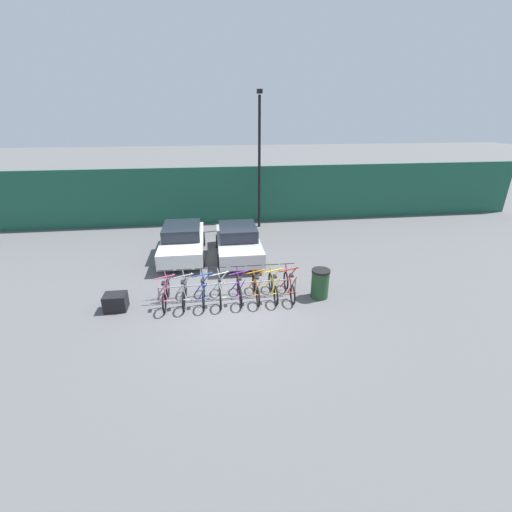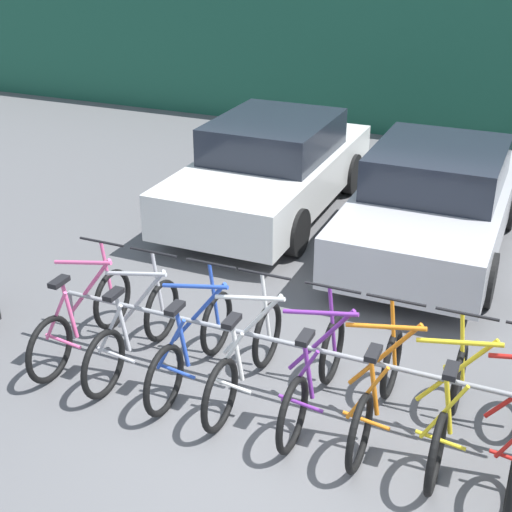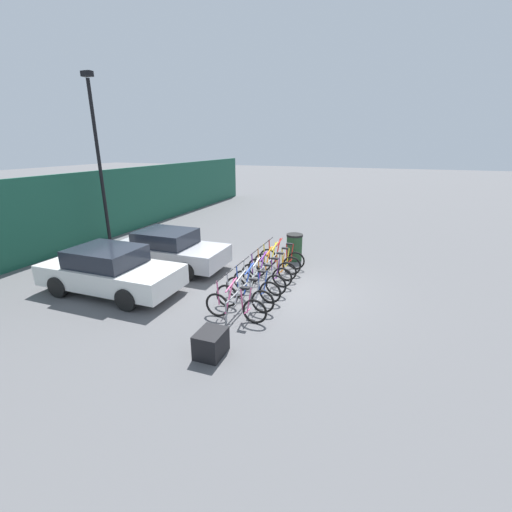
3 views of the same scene
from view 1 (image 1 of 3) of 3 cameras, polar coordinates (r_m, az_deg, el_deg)
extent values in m
plane|color=#59595B|center=(11.44, -3.26, -8.53)|extent=(120.00, 120.00, 0.00)
cube|color=#19513D|center=(19.75, -5.63, 9.99)|extent=(36.00, 0.16, 3.18)
cylinder|color=gray|center=(11.75, -4.61, -4.60)|extent=(4.69, 0.04, 0.04)
cylinder|color=gray|center=(12.02, -15.86, -6.29)|extent=(0.04, 0.04, 0.55)
cylinder|color=gray|center=(12.19, 6.53, -5.05)|extent=(0.04, 0.04, 0.55)
torus|color=black|center=(11.37, -15.05, -7.64)|extent=(0.06, 0.66, 0.66)
torus|color=black|center=(12.28, -14.51, -5.18)|extent=(0.06, 0.66, 0.66)
cylinder|color=#E55993|center=(11.81, -14.84, -4.64)|extent=(0.60, 0.04, 0.76)
cylinder|color=#E55993|center=(11.63, -15.02, -3.40)|extent=(0.68, 0.04, 0.16)
cylinder|color=#E55993|center=(11.55, -14.99, -5.66)|extent=(0.14, 0.04, 0.63)
cylinder|color=#E55993|center=(11.36, -15.11, -6.03)|extent=(0.32, 0.03, 0.58)
cylinder|color=#E55993|center=(11.55, -14.93, -7.25)|extent=(0.40, 0.03, 0.08)
cylinder|color=#E55993|center=(12.09, -14.69, -3.83)|extent=(0.12, 0.04, 0.69)
cylinder|color=black|center=(11.90, -14.89, -2.34)|extent=(0.52, 0.03, 0.03)
cube|color=black|center=(11.31, -15.21, -4.37)|extent=(0.10, 0.22, 0.05)
torus|color=black|center=(11.30, -11.99, -7.53)|extent=(0.06, 0.66, 0.66)
torus|color=black|center=(12.22, -11.69, -5.06)|extent=(0.06, 0.66, 0.66)
cylinder|color=#B7B7BC|center=(11.75, -11.92, -4.51)|extent=(0.60, 0.04, 0.76)
cylinder|color=#B7B7BC|center=(11.56, -12.05, -3.26)|extent=(0.68, 0.04, 0.16)
cylinder|color=#B7B7BC|center=(11.48, -11.99, -5.54)|extent=(0.14, 0.04, 0.63)
cylinder|color=#B7B7BC|center=(11.29, -12.06, -5.91)|extent=(0.32, 0.03, 0.58)
cylinder|color=#B7B7BC|center=(11.48, -11.92, -7.14)|extent=(0.40, 0.03, 0.08)
cylinder|color=#B7B7BC|center=(12.02, -11.83, -3.70)|extent=(0.12, 0.04, 0.69)
cylinder|color=black|center=(11.83, -11.99, -2.21)|extent=(0.52, 0.03, 0.03)
cube|color=black|center=(11.24, -12.16, -4.24)|extent=(0.10, 0.22, 0.05)
torus|color=black|center=(11.26, -8.75, -7.39)|extent=(0.06, 0.66, 0.66)
torus|color=black|center=(12.18, -8.71, -4.92)|extent=(0.06, 0.66, 0.66)
cylinder|color=#284CB7|center=(11.71, -8.82, -4.36)|extent=(0.60, 0.04, 0.76)
cylinder|color=#284CB7|center=(11.52, -8.91, -3.11)|extent=(0.68, 0.04, 0.16)
cylinder|color=#284CB7|center=(11.44, -8.81, -5.40)|extent=(0.14, 0.04, 0.63)
cylinder|color=#284CB7|center=(11.25, -8.83, -5.76)|extent=(0.32, 0.03, 0.58)
cylinder|color=#284CB7|center=(11.44, -8.73, -7.00)|extent=(0.40, 0.03, 0.08)
cylinder|color=#284CB7|center=(11.99, -8.81, -3.55)|extent=(0.12, 0.04, 0.69)
cylinder|color=black|center=(11.79, -8.92, -2.05)|extent=(0.52, 0.03, 0.03)
cube|color=black|center=(11.20, -8.92, -4.09)|extent=(0.10, 0.22, 0.05)
torus|color=black|center=(11.25, -5.93, -7.25)|extent=(0.06, 0.66, 0.66)
torus|color=black|center=(12.17, -6.12, -4.79)|extent=(0.06, 0.66, 0.66)
cylinder|color=silver|center=(11.70, -6.12, -4.23)|extent=(0.60, 0.04, 0.76)
cylinder|color=silver|center=(11.52, -6.18, -2.97)|extent=(0.68, 0.04, 0.16)
cylinder|color=silver|center=(11.43, -6.05, -5.26)|extent=(0.14, 0.04, 0.63)
cylinder|color=silver|center=(11.24, -6.02, -5.62)|extent=(0.32, 0.03, 0.58)
cylinder|color=silver|center=(11.44, -5.97, -6.86)|extent=(0.40, 0.03, 0.08)
cylinder|color=silver|center=(11.98, -6.18, -3.42)|extent=(0.12, 0.04, 0.69)
cylinder|color=black|center=(11.79, -6.25, -1.92)|extent=(0.52, 0.03, 0.03)
cube|color=black|center=(11.19, -6.11, -3.94)|extent=(0.10, 0.22, 0.05)
torus|color=black|center=(11.28, -2.55, -7.06)|extent=(0.06, 0.66, 0.66)
torus|color=black|center=(12.20, -3.01, -4.62)|extent=(0.06, 0.66, 0.66)
cylinder|color=#752D99|center=(11.73, -2.89, -4.05)|extent=(0.60, 0.04, 0.76)
cylinder|color=#752D99|center=(11.54, -2.89, -2.80)|extent=(0.68, 0.04, 0.16)
cylinder|color=#752D99|center=(11.46, -2.73, -5.07)|extent=(0.14, 0.04, 0.63)
cylinder|color=#752D99|center=(11.27, -2.65, -5.43)|extent=(0.32, 0.03, 0.58)
cylinder|color=#752D99|center=(11.47, -2.64, -6.67)|extent=(0.40, 0.03, 0.08)
cylinder|color=#752D99|center=(12.01, -3.02, -3.25)|extent=(0.12, 0.04, 0.69)
cylinder|color=black|center=(11.81, -3.04, -1.75)|extent=(0.52, 0.03, 0.03)
cube|color=black|center=(11.22, -2.72, -3.76)|extent=(0.10, 0.22, 0.05)
torus|color=black|center=(11.34, 0.34, -6.87)|extent=(0.06, 0.66, 0.66)
torus|color=black|center=(12.25, -0.35, -4.46)|extent=(0.06, 0.66, 0.66)
cylinder|color=orange|center=(11.78, -0.12, -3.89)|extent=(0.60, 0.04, 0.76)
cylinder|color=orange|center=(11.60, -0.09, -2.64)|extent=(0.68, 0.04, 0.16)
cylinder|color=orange|center=(11.51, 0.10, -4.90)|extent=(0.14, 0.04, 0.63)
cylinder|color=orange|center=(11.33, 0.24, -5.26)|extent=(0.32, 0.03, 0.58)
cylinder|color=orange|center=(11.52, 0.20, -6.49)|extent=(0.40, 0.03, 0.08)
cylinder|color=orange|center=(12.06, -0.32, -3.09)|extent=(0.12, 0.04, 0.69)
cylinder|color=black|center=(11.87, -0.30, -1.60)|extent=(0.52, 0.03, 0.03)
cube|color=black|center=(11.28, 0.16, -3.59)|extent=(0.10, 0.22, 0.05)
torus|color=black|center=(11.42, 3.34, -6.66)|extent=(0.06, 0.66, 0.66)
torus|color=black|center=(12.33, 2.43, -4.28)|extent=(0.06, 0.66, 0.66)
cylinder|color=yellow|center=(11.87, 2.76, -3.71)|extent=(0.60, 0.04, 0.76)
cylinder|color=yellow|center=(11.68, 2.83, -2.46)|extent=(0.68, 0.04, 0.16)
cylinder|color=yellow|center=(11.60, 3.05, -4.71)|extent=(0.14, 0.04, 0.63)
cylinder|color=yellow|center=(11.41, 3.23, -5.06)|extent=(0.32, 0.03, 0.58)
cylinder|color=yellow|center=(11.61, 3.15, -6.29)|extent=(0.40, 0.03, 0.08)
cylinder|color=yellow|center=(12.14, 2.49, -2.93)|extent=(0.12, 0.04, 0.69)
cylinder|color=black|center=(11.95, 2.55, -1.44)|extent=(0.52, 0.03, 0.03)
cube|color=black|center=(11.36, 3.17, -3.40)|extent=(0.10, 0.22, 0.05)
torus|color=black|center=(11.54, 6.13, -6.45)|extent=(0.06, 0.66, 0.66)
torus|color=black|center=(12.44, 5.01, -4.11)|extent=(0.06, 0.66, 0.66)
cylinder|color=red|center=(11.97, 5.44, -3.54)|extent=(0.60, 0.04, 0.76)
cylinder|color=red|center=(11.79, 5.55, -2.30)|extent=(0.68, 0.04, 0.16)
cylinder|color=red|center=(11.71, 5.79, -4.52)|extent=(0.14, 0.04, 0.63)
cylinder|color=red|center=(11.53, 6.02, -4.86)|extent=(0.32, 0.03, 0.58)
cylinder|color=red|center=(11.72, 5.90, -6.09)|extent=(0.40, 0.03, 0.08)
cylinder|color=red|center=(12.25, 5.11, -2.76)|extent=(0.12, 0.04, 0.69)
cylinder|color=black|center=(12.06, 5.21, -1.28)|extent=(0.52, 0.03, 0.03)
cube|color=black|center=(11.48, 5.96, -3.22)|extent=(0.10, 0.22, 0.05)
cube|color=silver|center=(15.52, -12.11, 2.02)|extent=(1.80, 4.27, 0.62)
cube|color=#1E232D|center=(15.43, -12.26, 4.14)|extent=(1.58, 1.97, 0.52)
cylinder|color=black|center=(16.85, -14.68, 2.56)|extent=(0.20, 0.64, 0.64)
cylinder|color=black|center=(16.72, -8.86, 2.89)|extent=(0.20, 0.64, 0.64)
cylinder|color=black|center=(14.57, -15.68, -0.79)|extent=(0.20, 0.64, 0.64)
cylinder|color=black|center=(14.41, -8.95, -0.44)|extent=(0.20, 0.64, 0.64)
cube|color=#B7B7BC|center=(15.11, -2.98, 1.93)|extent=(1.80, 4.14, 0.62)
cube|color=#1E232D|center=(15.01, -3.06, 4.11)|extent=(1.58, 1.91, 0.52)
cylinder|color=black|center=(16.28, -6.33, 2.47)|extent=(0.20, 0.64, 0.64)
cylinder|color=black|center=(16.39, -0.35, 2.76)|extent=(0.20, 0.64, 0.64)
cylinder|color=black|center=(14.05, -6.02, -0.91)|extent=(0.20, 0.64, 0.64)
cylinder|color=black|center=(14.18, 0.89, -0.55)|extent=(0.20, 0.64, 0.64)
cylinder|color=black|center=(18.62, 0.56, 14.88)|extent=(0.14, 0.14, 6.74)
cube|color=black|center=(18.46, 0.60, 25.76)|extent=(0.24, 0.44, 0.20)
cylinder|color=#234728|center=(12.01, 10.61, -4.69)|extent=(0.60, 0.60, 0.95)
cylinder|color=black|center=(11.79, 10.79, -2.47)|extent=(0.63, 0.63, 0.08)
cube|color=black|center=(12.07, -22.34, -7.10)|extent=(0.70, 0.56, 0.55)
camera|label=2|loc=(6.14, 15.77, 3.94)|focal=50.00mm
camera|label=3|loc=(11.41, -58.40, 3.74)|focal=24.00mm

